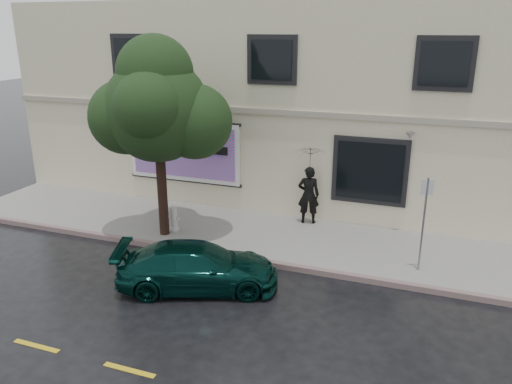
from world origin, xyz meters
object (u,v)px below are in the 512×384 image
(fire_hydrant, at_px, (174,218))
(street_tree, at_px, (157,110))
(car, at_px, (198,267))
(pedestrian, at_px, (309,195))

(fire_hydrant, bearing_deg, street_tree, -90.92)
(car, relative_size, street_tree, 0.75)
(car, distance_m, street_tree, 4.73)
(car, height_order, fire_hydrant, car)
(car, bearing_deg, pedestrian, -38.56)
(pedestrian, distance_m, street_tree, 5.37)
(car, xyz_separation_m, street_tree, (-2.32, 2.40, 3.35))
(car, height_order, street_tree, street_tree)
(pedestrian, distance_m, fire_hydrant, 4.30)
(car, relative_size, pedestrian, 2.10)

